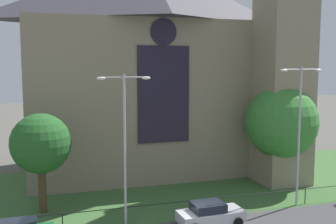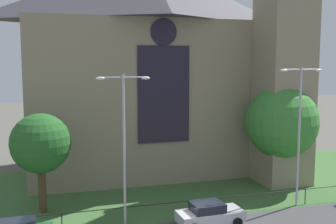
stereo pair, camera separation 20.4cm
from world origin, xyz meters
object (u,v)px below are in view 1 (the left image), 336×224
object	(u,v)px
parked_car_silver	(210,214)
church_building	(155,63)
tree_left_near	(41,144)
tree_right_near	(281,122)
streetlamp_far	(300,121)
streetlamp_near	(125,132)

from	to	relation	value
parked_car_silver	church_building	bearing A→B (deg)	86.26
tree_left_near	parked_car_silver	xyz separation A→B (m)	(10.18, -5.52, -4.07)
church_building	tree_left_near	distance (m)	15.00
church_building	tree_right_near	bearing A→B (deg)	-44.10
tree_right_near	streetlamp_far	xyz separation A→B (m)	(-1.50, -4.66, 0.82)
church_building	parked_car_silver	size ratio (longest dim) A/B	6.09
tree_right_near	parked_car_silver	distance (m)	11.93
tree_left_near	tree_right_near	size ratio (longest dim) A/B	0.82
tree_left_near	streetlamp_far	world-z (taller)	streetlamp_far
church_building	tree_left_near	xyz separation A→B (m)	(-10.58, -9.13, -5.46)
tree_left_near	parked_car_silver	bearing A→B (deg)	-28.44
streetlamp_far	tree_right_near	bearing A→B (deg)	72.20
streetlamp_far	parked_car_silver	size ratio (longest dim) A/B	2.35
streetlamp_near	parked_car_silver	xyz separation A→B (m)	(5.13, -1.65, -5.24)
tree_left_near	parked_car_silver	size ratio (longest dim) A/B	1.62
streetlamp_near	streetlamp_far	bearing A→B (deg)	0.00
streetlamp_far	parked_car_silver	xyz separation A→B (m)	(-7.49, -1.65, -5.47)
streetlamp_near	streetlamp_far	size ratio (longest dim) A/B	0.96
streetlamp_near	tree_left_near	bearing A→B (deg)	142.61
streetlamp_near	parked_car_silver	bearing A→B (deg)	-17.84
parked_car_silver	tree_right_near	bearing A→B (deg)	32.88
church_building	tree_left_near	size ratio (longest dim) A/B	3.76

